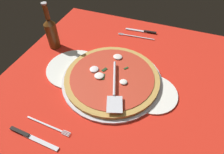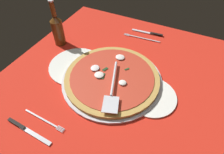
# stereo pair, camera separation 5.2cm
# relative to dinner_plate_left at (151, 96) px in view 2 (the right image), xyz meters

# --- Properties ---
(ground_plane) EXTENTS (1.00, 1.00, 0.01)m
(ground_plane) POSITION_rel_dinner_plate_left_xyz_m (0.16, -0.05, -0.01)
(ground_plane) COLOR red
(checker_pattern) EXTENTS (1.00, 1.00, 0.00)m
(checker_pattern) POSITION_rel_dinner_plate_left_xyz_m (0.16, -0.05, -0.01)
(checker_pattern) COLOR silver
(checker_pattern) RESTS_ON ground_plane
(pizza_pan) EXTENTS (0.43, 0.43, 0.01)m
(pizza_pan) POSITION_rel_dinner_plate_left_xyz_m (0.18, -0.01, 0.00)
(pizza_pan) COLOR silver
(pizza_pan) RESTS_ON ground_plane
(dinner_plate_left) EXTENTS (0.21, 0.21, 0.01)m
(dinner_plate_left) POSITION_rel_dinner_plate_left_xyz_m (0.00, 0.00, 0.00)
(dinner_plate_left) COLOR white
(dinner_plate_left) RESTS_ON ground_plane
(dinner_plate_right) EXTENTS (0.26, 0.26, 0.01)m
(dinner_plate_right) POSITION_rel_dinner_plate_left_xyz_m (0.37, -0.02, 0.00)
(dinner_plate_right) COLOR white
(dinner_plate_right) RESTS_ON ground_plane
(pizza) EXTENTS (0.41, 0.41, 0.03)m
(pizza) POSITION_rel_dinner_plate_left_xyz_m (0.18, -0.01, 0.02)
(pizza) COLOR tan
(pizza) RESTS_ON pizza_pan
(pizza_server) EXTENTS (0.12, 0.26, 0.01)m
(pizza_server) POSITION_rel_dinner_plate_left_xyz_m (0.14, 0.06, 0.04)
(pizza_server) COLOR silver
(pizza_server) RESTS_ON pizza
(place_setting_near) EXTENTS (0.21, 0.15, 0.01)m
(place_setting_near) POSITION_rel_dinner_plate_left_xyz_m (0.16, -0.40, -0.00)
(place_setting_near) COLOR white
(place_setting_near) RESTS_ON ground_plane
(place_setting_far) EXTENTS (0.21, 0.14, 0.01)m
(place_setting_far) POSITION_rel_dinner_plate_left_xyz_m (0.33, 0.31, -0.00)
(place_setting_far) COLOR white
(place_setting_far) RESTS_ON ground_plane
(beer_bottle) EXTENTS (0.06, 0.06, 0.24)m
(beer_bottle) POSITION_rel_dinner_plate_left_xyz_m (0.55, -0.13, 0.08)
(beer_bottle) COLOR #5B3413
(beer_bottle) RESTS_ON ground_plane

